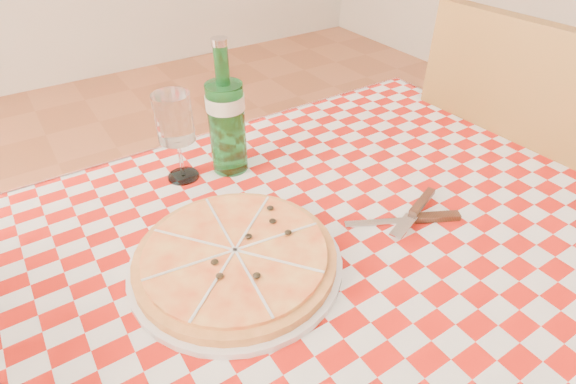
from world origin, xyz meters
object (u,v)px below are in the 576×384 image
object	(u,v)px
dining_table	(313,267)
pizza_plate	(236,256)
water_bottle	(226,109)
wine_glass	(177,138)
chair_near	(504,169)

from	to	relation	value
dining_table	pizza_plate	bearing A→B (deg)	-179.30
dining_table	water_bottle	distance (m)	0.37
pizza_plate	wine_glass	size ratio (longest dim) A/B	1.85
water_bottle	wine_glass	xyz separation A→B (m)	(-0.10, 0.02, -0.05)
wine_glass	dining_table	bearing A→B (deg)	-65.47
pizza_plate	wine_glass	xyz separation A→B (m)	(0.03, 0.30, 0.07)
chair_near	pizza_plate	distance (m)	0.92
pizza_plate	chair_near	bearing A→B (deg)	4.18
dining_table	water_bottle	xyz separation A→B (m)	(-0.03, 0.28, 0.24)
dining_table	water_bottle	bearing A→B (deg)	96.81
wine_glass	chair_near	bearing A→B (deg)	-15.09
water_bottle	wine_glass	distance (m)	0.12
chair_near	dining_table	bearing A→B (deg)	-176.77
wine_glass	pizza_plate	bearing A→B (deg)	-95.57
chair_near	wine_glass	bearing A→B (deg)	163.18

